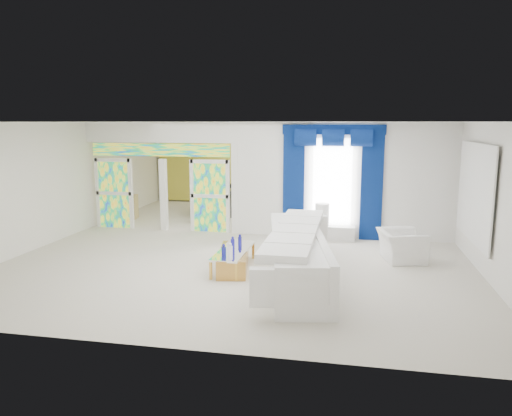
% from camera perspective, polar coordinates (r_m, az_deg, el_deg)
% --- Properties ---
extents(floor, '(12.00, 12.00, 0.00)m').
position_cam_1_polar(floor, '(12.39, -0.29, -4.03)').
color(floor, '#B7AF9E').
rests_on(floor, ground).
extents(dividing_wall, '(5.70, 0.18, 3.00)m').
position_cam_1_polar(dividing_wall, '(12.87, 10.03, 3.14)').
color(dividing_wall, white).
rests_on(dividing_wall, ground).
extents(dividing_header, '(4.30, 0.18, 0.55)m').
position_cam_1_polar(dividing_header, '(13.82, -11.26, 8.65)').
color(dividing_header, white).
rests_on(dividing_header, dividing_wall).
extents(stained_panel_left, '(0.95, 0.04, 2.00)m').
position_cam_1_polar(stained_panel_left, '(14.55, -16.23, 1.68)').
color(stained_panel_left, '#994C3F').
rests_on(stained_panel_left, ground).
extents(stained_panel_right, '(0.95, 0.04, 2.00)m').
position_cam_1_polar(stained_panel_right, '(13.49, -5.40, 1.40)').
color(stained_panel_right, '#994C3F').
rests_on(stained_panel_right, ground).
extents(stained_transom, '(4.00, 0.05, 0.35)m').
position_cam_1_polar(stained_transom, '(13.83, -11.19, 6.68)').
color(stained_transom, '#994C3F').
rests_on(stained_transom, dividing_header).
extents(window_pane, '(1.00, 0.02, 2.30)m').
position_cam_1_polar(window_pane, '(12.79, 8.90, 2.90)').
color(window_pane, white).
rests_on(window_pane, dividing_wall).
extents(blue_drape_left, '(0.55, 0.10, 2.80)m').
position_cam_1_polar(blue_drape_left, '(12.84, 4.42, 2.79)').
color(blue_drape_left, '#030F42').
rests_on(blue_drape_left, ground).
extents(blue_drape_right, '(0.55, 0.10, 2.80)m').
position_cam_1_polar(blue_drape_right, '(12.76, 13.38, 2.51)').
color(blue_drape_right, '#030F42').
rests_on(blue_drape_right, ground).
extents(blue_pelmet, '(2.60, 0.12, 0.25)m').
position_cam_1_polar(blue_pelmet, '(12.67, 9.06, 9.04)').
color(blue_pelmet, '#030F42').
rests_on(blue_pelmet, dividing_wall).
extents(wall_mirror, '(0.04, 2.70, 1.90)m').
position_cam_1_polar(wall_mirror, '(11.18, 24.26, 1.66)').
color(wall_mirror, white).
rests_on(wall_mirror, ground).
extents(gold_curtains, '(9.70, 0.12, 2.90)m').
position_cam_1_polar(gold_curtains, '(17.91, 3.45, 5.14)').
color(gold_curtains, gold).
rests_on(gold_curtains, ground).
extents(white_sofa, '(1.74, 4.60, 0.86)m').
position_cam_1_polar(white_sofa, '(9.61, 4.79, -5.55)').
color(white_sofa, white).
rests_on(white_sofa, ground).
extents(coffee_table, '(0.86, 1.79, 0.38)m').
position_cam_1_polar(coffee_table, '(10.19, -2.64, -6.02)').
color(coffee_table, '#B38138').
rests_on(coffee_table, ground).
extents(console_table, '(1.09, 0.35, 0.36)m').
position_cam_1_polar(console_table, '(12.77, 9.03, -2.89)').
color(console_table, silver).
rests_on(console_table, ground).
extents(table_lamp, '(0.36, 0.36, 0.58)m').
position_cam_1_polar(table_lamp, '(12.69, 7.73, -0.77)').
color(table_lamp, white).
rests_on(table_lamp, console_table).
extents(armchair, '(1.09, 1.19, 0.66)m').
position_cam_1_polar(armchair, '(11.17, 16.61, -4.26)').
color(armchair, white).
rests_on(armchair, ground).
extents(grand_piano, '(1.56, 1.90, 0.86)m').
position_cam_1_polar(grand_piano, '(16.42, -4.18, 0.94)').
color(grand_piano, black).
rests_on(grand_piano, ground).
extents(piano_bench, '(0.92, 0.48, 0.29)m').
position_cam_1_polar(piano_bench, '(14.95, -5.78, -1.08)').
color(piano_bench, black).
rests_on(piano_bench, ground).
extents(tv_console, '(0.60, 0.56, 0.75)m').
position_cam_1_polar(tv_console, '(15.90, -14.67, 0.14)').
color(tv_console, tan).
rests_on(tv_console, ground).
extents(chandelier, '(0.60, 0.60, 0.60)m').
position_cam_1_polar(chandelier, '(15.89, -6.08, 8.65)').
color(chandelier, gold).
rests_on(chandelier, ceiling).
extents(decanters, '(0.15, 1.22, 0.24)m').
position_cam_1_polar(decanters, '(9.96, -2.96, -4.65)').
color(decanters, navy).
rests_on(decanters, coffee_table).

